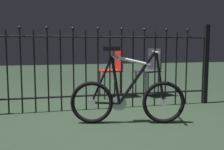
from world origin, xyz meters
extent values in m
plane|color=#263626|center=(0.00, 0.00, 0.00)|extent=(20.00, 20.00, 0.00)
cylinder|color=black|center=(-1.23, 0.64, 0.57)|extent=(0.02, 0.02, 1.14)
cylinder|color=black|center=(-1.05, 0.64, 0.57)|extent=(0.02, 0.02, 1.14)
sphere|color=black|center=(-1.05, 0.64, 1.17)|extent=(0.05, 0.05, 0.05)
cylinder|color=black|center=(-0.88, 0.64, 0.57)|extent=(0.02, 0.02, 1.14)
cylinder|color=black|center=(-0.70, 0.64, 0.57)|extent=(0.02, 0.02, 1.14)
sphere|color=black|center=(-0.70, 0.64, 1.17)|extent=(0.05, 0.05, 0.05)
cylinder|color=black|center=(-0.52, 0.64, 0.57)|extent=(0.02, 0.02, 1.14)
cylinder|color=black|center=(-0.35, 0.64, 0.57)|extent=(0.02, 0.02, 1.14)
sphere|color=black|center=(-0.35, 0.64, 1.17)|extent=(0.05, 0.05, 0.05)
cylinder|color=black|center=(-0.17, 0.64, 0.57)|extent=(0.02, 0.02, 1.14)
cylinder|color=black|center=(0.01, 0.64, 0.57)|extent=(0.02, 0.02, 1.14)
sphere|color=black|center=(0.01, 0.64, 1.17)|extent=(0.05, 0.05, 0.05)
cylinder|color=black|center=(0.18, 0.64, 0.57)|extent=(0.02, 0.02, 1.14)
cylinder|color=black|center=(0.36, 0.64, 0.57)|extent=(0.02, 0.02, 1.14)
sphere|color=black|center=(0.36, 0.64, 1.17)|extent=(0.05, 0.05, 0.05)
cylinder|color=black|center=(0.54, 0.64, 0.57)|extent=(0.02, 0.02, 1.14)
cylinder|color=black|center=(0.72, 0.64, 0.57)|extent=(0.02, 0.02, 1.14)
sphere|color=black|center=(0.72, 0.64, 1.17)|extent=(0.05, 0.05, 0.05)
cylinder|color=black|center=(0.89, 0.64, 0.57)|extent=(0.02, 0.02, 1.14)
cylinder|color=black|center=(1.07, 0.64, 0.57)|extent=(0.02, 0.02, 1.14)
sphere|color=black|center=(1.07, 0.64, 1.17)|extent=(0.05, 0.05, 0.05)
cylinder|color=black|center=(1.25, 0.64, 0.57)|extent=(0.02, 0.02, 1.14)
cylinder|color=black|center=(1.42, 0.64, 0.57)|extent=(0.02, 0.02, 1.14)
sphere|color=black|center=(1.42, 0.64, 1.17)|extent=(0.05, 0.05, 0.05)
cylinder|color=black|center=(0.00, 0.64, 0.21)|extent=(3.52, 0.03, 0.03)
cylinder|color=black|center=(0.00, 0.64, 1.05)|extent=(3.52, 0.03, 0.03)
cube|color=black|center=(1.76, 0.64, 0.63)|extent=(0.07, 0.07, 1.26)
torus|color=black|center=(-0.20, -0.06, 0.26)|extent=(0.51, 0.16, 0.51)
cylinder|color=silver|center=(-0.20, -0.06, 0.26)|extent=(0.09, 0.05, 0.08)
torus|color=black|center=(0.63, -0.26, 0.26)|extent=(0.51, 0.16, 0.51)
cylinder|color=silver|center=(0.63, -0.26, 0.26)|extent=(0.09, 0.05, 0.08)
cylinder|color=black|center=(0.32, -0.19, 0.56)|extent=(0.46, 0.14, 0.65)
cylinder|color=silver|center=(0.25, -0.17, 0.76)|extent=(0.45, 0.14, 0.14)
cylinder|color=black|center=(0.07, -0.13, 0.52)|extent=(0.13, 0.06, 0.57)
cylinder|color=black|center=(-0.04, -0.10, 0.25)|extent=(0.33, 0.10, 0.04)
cylinder|color=black|center=(-0.09, -0.09, 0.53)|extent=(0.26, 0.08, 0.56)
cylinder|color=black|center=(0.58, -0.25, 0.57)|extent=(0.14, 0.06, 0.63)
cylinder|color=silver|center=(0.53, -0.24, 0.87)|extent=(0.03, 0.03, 0.02)
cylinder|color=silver|center=(0.53, -0.24, 0.86)|extent=(0.12, 0.40, 0.03)
cylinder|color=silver|center=(0.03, -0.12, 0.84)|extent=(0.03, 0.03, 0.07)
cube|color=black|center=(0.03, -0.12, 0.90)|extent=(0.22, 0.13, 0.05)
cylinder|color=silver|center=(0.11, -0.14, 0.24)|extent=(0.18, 0.05, 0.18)
cylinder|color=black|center=(0.25, 1.31, 0.23)|extent=(0.02, 0.02, 0.47)
cylinder|color=black|center=(0.22, 1.59, 0.23)|extent=(0.02, 0.02, 0.47)
cylinder|color=black|center=(0.54, 1.34, 0.23)|extent=(0.02, 0.02, 0.47)
cylinder|color=black|center=(0.51, 1.62, 0.23)|extent=(0.02, 0.02, 0.47)
cube|color=#A51E19|center=(0.38, 1.47, 0.48)|extent=(0.40, 0.40, 0.03)
cube|color=#A51E19|center=(0.55, 1.48, 0.69)|extent=(0.07, 0.35, 0.37)
cylinder|color=black|center=(0.97, 1.22, 0.23)|extent=(0.02, 0.02, 0.45)
cylinder|color=black|center=(0.88, 1.49, 0.23)|extent=(0.02, 0.02, 0.45)
cylinder|color=black|center=(1.25, 1.31, 0.23)|extent=(0.02, 0.02, 0.45)
cylinder|color=black|center=(1.15, 1.58, 0.23)|extent=(0.02, 0.02, 0.45)
cube|color=#2D2D33|center=(1.06, 1.40, 0.47)|extent=(0.46, 0.46, 0.03)
cube|color=#2D2D33|center=(1.23, 1.45, 0.68)|extent=(0.14, 0.34, 0.38)
camera|label=1|loc=(-0.72, -3.18, 0.93)|focal=43.17mm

